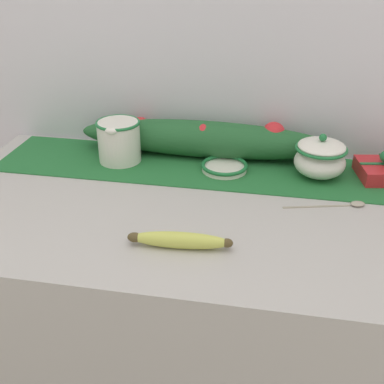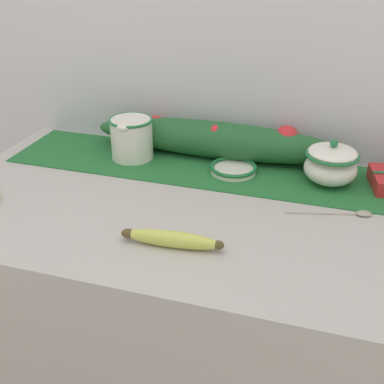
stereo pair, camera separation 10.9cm
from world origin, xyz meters
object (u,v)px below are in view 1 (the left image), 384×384
object	(u,v)px
cream_pitcher	(119,140)
banana	(180,240)
sugar_bowl	(320,158)
spoon	(350,204)
small_dish	(224,167)

from	to	relation	value
cream_pitcher	banana	distance (m)	0.46
banana	sugar_bowl	bearing A→B (deg)	52.69
cream_pitcher	spoon	size ratio (longest dim) A/B	0.74
sugar_bowl	spoon	distance (m)	0.17
cream_pitcher	spoon	bearing A→B (deg)	-13.39
small_dish	banana	world-z (taller)	banana
sugar_bowl	banana	xyz separation A→B (m)	(-0.29, -0.38, -0.04)
sugar_bowl	spoon	size ratio (longest dim) A/B	0.69
small_dish	spoon	xyz separation A→B (m)	(0.32, -0.13, -0.01)
cream_pitcher	sugar_bowl	bearing A→B (deg)	-0.11
cream_pitcher	small_dish	bearing A→B (deg)	-2.26
banana	spoon	world-z (taller)	banana
sugar_bowl	banana	world-z (taller)	sugar_bowl
banana	spoon	xyz separation A→B (m)	(0.36, 0.24, -0.01)
small_dish	banana	size ratio (longest dim) A/B	0.58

